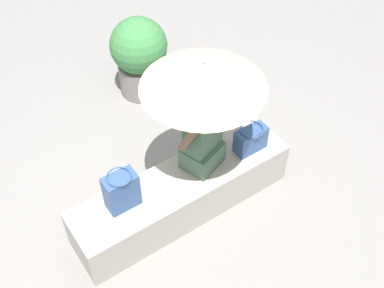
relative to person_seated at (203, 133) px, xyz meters
The scene contains 7 objects.
ground_plane 0.87m from the person_seated, 169.71° to the right, with size 14.00×14.00×0.00m, color gray.
stone_bench 0.66m from the person_seated, 169.71° to the right, with size 2.08×0.52×0.45m, color #A8A093.
person_seated is the anchor object (origin of this frame).
parasol 0.65m from the person_seated, 134.63° to the right, with size 1.00×1.00×1.18m.
handbag_black 0.83m from the person_seated, behind, with size 0.28×0.21×0.37m.
tote_bag_canvas 0.54m from the person_seated, 12.60° to the right, with size 0.30×0.22×0.27m.
planter_far 1.71m from the person_seated, 79.37° to the left, with size 0.64×0.64×0.95m.
Camera 1 is at (-1.49, -2.34, 3.85)m, focal length 46.56 mm.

